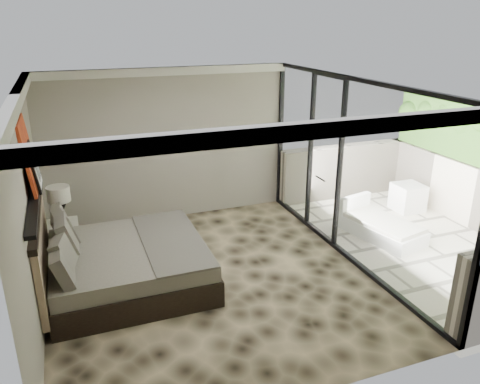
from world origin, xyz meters
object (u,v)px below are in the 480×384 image
object	(u,v)px
nightstand	(62,238)
table_lamp	(59,201)
ottoman	(408,197)
lounger	(380,227)
bed	(121,263)

from	to	relation	value
nightstand	table_lamp	bearing A→B (deg)	-21.89
nightstand	ottoman	xyz separation A→B (m)	(6.44, -0.44, -0.01)
lounger	table_lamp	bearing A→B (deg)	154.04
nightstand	ottoman	size ratio (longest dim) A/B	1.05
bed	ottoman	size ratio (longest dim) A/B	4.17
table_lamp	ottoman	world-z (taller)	table_lamp
bed	table_lamp	xyz separation A→B (m)	(-0.73, 1.29, 0.57)
bed	nightstand	size ratio (longest dim) A/B	3.96
table_lamp	ottoman	distance (m)	6.44
nightstand	lounger	xyz separation A→B (m)	(5.20, -1.25, -0.10)
nightstand	table_lamp	distance (m)	0.65
bed	nightstand	distance (m)	1.53
bed	ottoman	distance (m)	5.73
nightstand	lounger	bearing A→B (deg)	-2.03
nightstand	table_lamp	size ratio (longest dim) A/B	0.87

